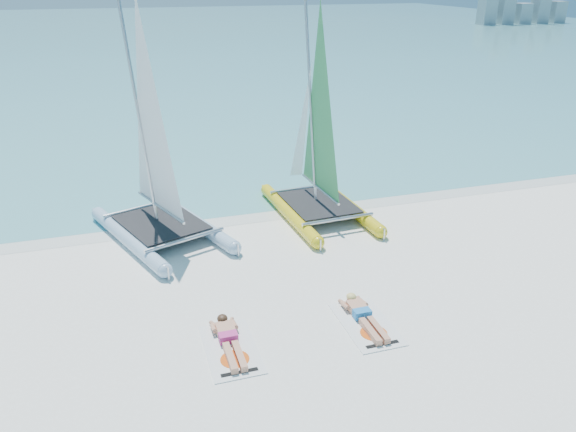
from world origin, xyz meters
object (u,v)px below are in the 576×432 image
object	(u,v)px
catamaran_blue	(154,167)
catamaran_yellow	(313,145)
towel_b	(366,324)
sunbather_b	(363,315)
towel_a	(231,349)
sunbather_a	(229,339)

from	to	relation	value
catamaran_blue	catamaran_yellow	xyz separation A→B (m)	(4.71, 0.49, 0.03)
towel_b	sunbather_b	bearing A→B (deg)	90.00
sunbather_b	catamaran_blue	bearing A→B (deg)	123.37
catamaran_yellow	sunbather_b	distance (m)	6.45
catamaran_blue	catamaran_yellow	bearing A→B (deg)	-14.25
towel_a	towel_b	size ratio (longest dim) A/B	1.00
towel_b	catamaran_blue	bearing A→B (deg)	122.48
catamaran_blue	sunbather_b	world-z (taller)	catamaran_blue
towel_b	sunbather_b	world-z (taller)	sunbather_b
towel_a	sunbather_a	bearing A→B (deg)	90.00
sunbather_a	towel_b	size ratio (longest dim) A/B	0.93
catamaran_blue	towel_a	world-z (taller)	catamaran_blue
catamaran_blue	sunbather_a	distance (m)	5.93
catamaran_blue	sunbather_a	world-z (taller)	catamaran_blue
sunbather_a	sunbather_b	size ratio (longest dim) A/B	1.00
catamaran_yellow	sunbather_a	distance (m)	7.47
catamaran_blue	sunbather_b	size ratio (longest dim) A/B	3.91
sunbather_a	towel_a	bearing A→B (deg)	-90.00
towel_a	catamaran_blue	bearing A→B (deg)	97.76
catamaran_yellow	sunbather_a	size ratio (longest dim) A/B	3.77
sunbather_b	towel_b	bearing A→B (deg)	-90.00
catamaran_yellow	towel_b	size ratio (longest dim) A/B	3.51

